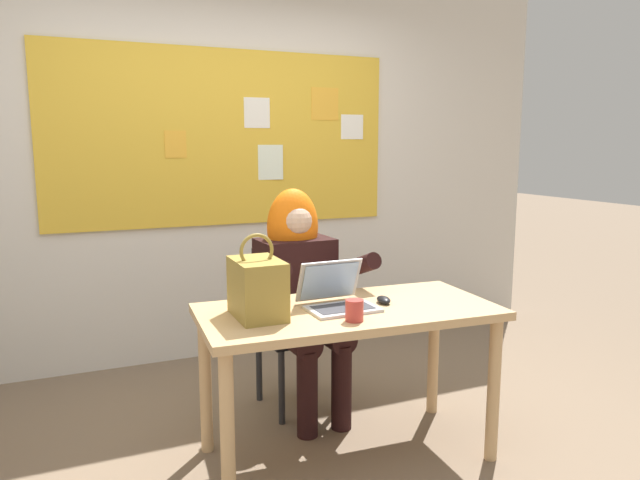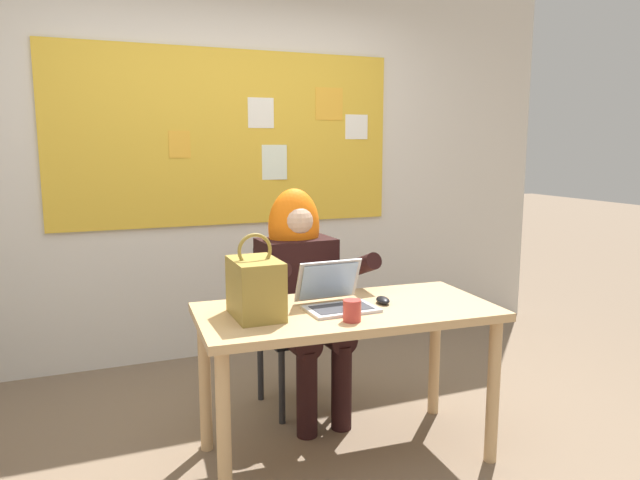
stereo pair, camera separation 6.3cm
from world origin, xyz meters
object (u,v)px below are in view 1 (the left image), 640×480
object	(u,v)px
computer_mouse	(384,300)
coffee_mug	(354,310)
person_costumed	(300,282)
handbag	(257,288)
laptop	(337,297)
desk_main	(348,328)
chair_at_desk	(291,316)

from	to	relation	value
computer_mouse	coffee_mug	distance (m)	0.33
person_costumed	coffee_mug	size ratio (longest dim) A/B	13.30
person_costumed	handbag	bearing A→B (deg)	-40.06
laptop	coffee_mug	distance (m)	0.23
computer_mouse	handbag	bearing A→B (deg)	-173.21
coffee_mug	handbag	bearing A→B (deg)	148.34
person_costumed	computer_mouse	size ratio (longest dim) A/B	12.15
desk_main	chair_at_desk	xyz separation A→B (m)	(-0.03, 0.70, -0.13)
person_costumed	coffee_mug	distance (m)	0.77
handbag	chair_at_desk	bearing A→B (deg)	58.68
person_costumed	handbag	size ratio (longest dim) A/B	3.34
chair_at_desk	handbag	bearing A→B (deg)	-34.82
chair_at_desk	computer_mouse	size ratio (longest dim) A/B	8.79
person_costumed	computer_mouse	xyz separation A→B (m)	(0.21, -0.56, 0.02)
desk_main	laptop	size ratio (longest dim) A/B	4.36
desk_main	chair_at_desk	bearing A→B (deg)	92.38
handbag	desk_main	bearing A→B (deg)	-3.39
laptop	handbag	world-z (taller)	handbag
desk_main	handbag	xyz separation A→B (m)	(-0.44, 0.03, 0.23)
chair_at_desk	computer_mouse	world-z (taller)	chair_at_desk
chair_at_desk	coffee_mug	size ratio (longest dim) A/B	9.62
laptop	computer_mouse	xyz separation A→B (m)	(0.24, -0.02, -0.03)
desk_main	person_costumed	bearing A→B (deg)	92.12
desk_main	person_costumed	distance (m)	0.58
computer_mouse	handbag	size ratio (longest dim) A/B	0.28
laptop	coffee_mug	xyz separation A→B (m)	(-0.02, -0.22, -0.00)
computer_mouse	coffee_mug	bearing A→B (deg)	-133.10
chair_at_desk	person_costumed	distance (m)	0.27
computer_mouse	handbag	distance (m)	0.64
desk_main	computer_mouse	world-z (taller)	computer_mouse
desk_main	laptop	xyz separation A→B (m)	(-0.05, 0.02, 0.15)
desk_main	computer_mouse	size ratio (longest dim) A/B	13.78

